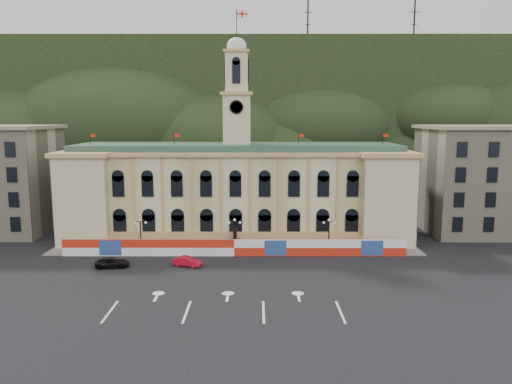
{
  "coord_description": "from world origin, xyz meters",
  "views": [
    {
      "loc": [
        3.32,
        -55.33,
        20.08
      ],
      "look_at": [
        3.16,
        18.0,
        8.98
      ],
      "focal_mm": 35.0,
      "sensor_mm": 36.0,
      "label": 1
    }
  ],
  "objects_px": {
    "statue": "(235,243)",
    "black_suv": "(112,263)",
    "lamp_center": "(235,232)",
    "red_sedan": "(187,261)"
  },
  "relations": [
    {
      "from": "statue",
      "to": "black_suv",
      "type": "relative_size",
      "value": 0.78
    },
    {
      "from": "lamp_center",
      "to": "red_sedan",
      "type": "xyz_separation_m",
      "value": [
        -6.16,
        -6.96,
        -2.42
      ]
    },
    {
      "from": "statue",
      "to": "black_suv",
      "type": "xyz_separation_m",
      "value": [
        -16.14,
        -8.54,
        -0.56
      ]
    },
    {
      "from": "lamp_center",
      "to": "red_sedan",
      "type": "distance_m",
      "value": 9.6
    },
    {
      "from": "lamp_center",
      "to": "black_suv",
      "type": "xyz_separation_m",
      "value": [
        -16.14,
        -7.54,
        -2.45
      ]
    },
    {
      "from": "red_sedan",
      "to": "black_suv",
      "type": "xyz_separation_m",
      "value": [
        -9.98,
        -0.59,
        -0.03
      ]
    },
    {
      "from": "lamp_center",
      "to": "statue",
      "type": "bearing_deg",
      "value": 90.0
    },
    {
      "from": "statue",
      "to": "black_suv",
      "type": "height_order",
      "value": "statue"
    },
    {
      "from": "lamp_center",
      "to": "black_suv",
      "type": "relative_size",
      "value": 1.08
    },
    {
      "from": "lamp_center",
      "to": "red_sedan",
      "type": "height_order",
      "value": "lamp_center"
    }
  ]
}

